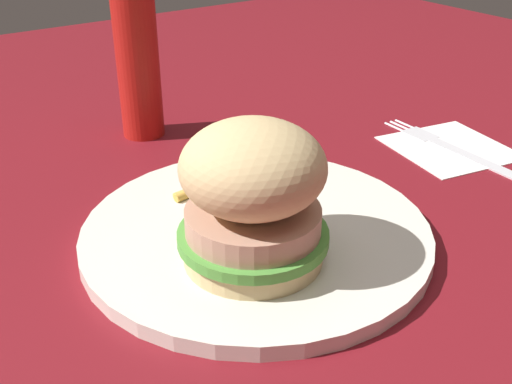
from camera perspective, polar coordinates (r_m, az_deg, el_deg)
The scene contains 7 objects.
ground_plane at distance 0.48m, azimuth 4.23°, elevation -4.50°, with size 1.60×1.60×0.00m, color maroon.
plate at distance 0.48m, azimuth 0.00°, elevation -3.80°, with size 0.27×0.27×0.01m, color silver.
sandwich at distance 0.41m, azimuth -0.28°, elevation -0.23°, with size 0.11×0.11×0.10m.
fries_pile at distance 0.53m, azimuth -1.54°, elevation 0.86°, with size 0.12×0.06×0.01m.
napkin at distance 0.67m, azimuth 17.48°, elevation 3.97°, with size 0.11×0.11×0.00m, color white.
fork at distance 0.67m, azimuth 17.41°, elevation 4.21°, with size 0.03×0.17×0.00m.
ketchup_bottle at distance 0.66m, azimuth -10.84°, elevation 11.21°, with size 0.04×0.04×0.15m, color #B21914.
Camera 1 is at (-0.26, -0.31, 0.26)m, focal length 43.22 mm.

